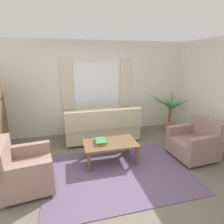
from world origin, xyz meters
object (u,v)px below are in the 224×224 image
Objects in this scene: book_stack_on_table at (101,141)px; potted_plant at (169,112)px; coffee_table at (110,145)px; couch at (102,127)px; armchair_left at (23,170)px; armchair_right at (195,142)px.

potted_plant is (2.30, 1.19, 0.13)m from book_stack_on_table.
coffee_table is at bearing -149.61° from potted_plant.
couch reaches higher than armchair_left.
potted_plant is at bearing -72.55° from armchair_left.
armchair_right is (3.45, 0.19, 0.00)m from armchair_left.
armchair_left is at bearing -155.28° from potted_plant.
book_stack_on_table is (-0.19, 0.05, 0.09)m from coffee_table.
potted_plant is (3.71, 1.71, 0.25)m from armchair_left.
couch is at bearing 87.41° from coffee_table.
armchair_right is 0.81× the size of coffee_table.
potted_plant reaches higher than couch.
coffee_table is (-0.05, -1.08, 0.01)m from couch.
armchair_right is at bearing 142.87° from couch.
armchair_left reaches higher than book_stack_on_table.
couch is at bearing 76.79° from book_stack_on_table.
armchair_left is 0.79× the size of potted_plant.
book_stack_on_table is at bearing -102.33° from armchair_right.
couch is 2.27m from armchair_left.
book_stack_on_table is at bearing 166.78° from coffee_table.
couch is 1.73× the size of coffee_table.
potted_plant is at bearing 30.39° from coffee_table.
book_stack_on_table reaches higher than coffee_table.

